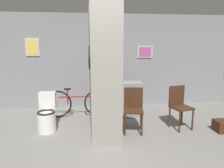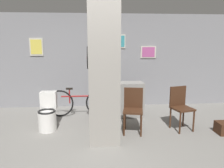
{
  "view_description": "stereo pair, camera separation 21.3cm",
  "coord_description": "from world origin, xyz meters",
  "px_view_note": "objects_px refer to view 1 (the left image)",
  "views": [
    {
      "loc": [
        -0.21,
        -3.55,
        1.81
      ],
      "look_at": [
        0.35,
        0.96,
        0.95
      ],
      "focal_mm": 35.0,
      "sensor_mm": 36.0,
      "label": 1
    },
    {
      "loc": [
        0.0,
        -3.57,
        1.81
      ],
      "look_at": [
        0.35,
        0.96,
        0.95
      ],
      "focal_mm": 35.0,
      "sensor_mm": 36.0,
      "label": 2
    }
  ],
  "objects_px": {
    "chair_near_pillar": "(133,107)",
    "chair_by_doorway": "(179,105)",
    "bicycle": "(78,103)",
    "toilet": "(47,115)",
    "bottle_tall": "(107,78)"
  },
  "relations": [
    {
      "from": "chair_near_pillar",
      "to": "chair_by_doorway",
      "type": "height_order",
      "value": "same"
    },
    {
      "from": "chair_near_pillar",
      "to": "chair_by_doorway",
      "type": "distance_m",
      "value": 1.02
    },
    {
      "from": "chair_by_doorway",
      "to": "bottle_tall",
      "type": "height_order",
      "value": "bottle_tall"
    },
    {
      "from": "bottle_tall",
      "to": "chair_by_doorway",
      "type": "bearing_deg",
      "value": -33.49
    },
    {
      "from": "toilet",
      "to": "bottle_tall",
      "type": "distance_m",
      "value": 1.67
    },
    {
      "from": "bottle_tall",
      "to": "bicycle",
      "type": "bearing_deg",
      "value": 177.71
    },
    {
      "from": "bottle_tall",
      "to": "chair_near_pillar",
      "type": "bearing_deg",
      "value": -67.41
    },
    {
      "from": "chair_near_pillar",
      "to": "bottle_tall",
      "type": "relative_size",
      "value": 3.31
    },
    {
      "from": "toilet",
      "to": "chair_by_doorway",
      "type": "relative_size",
      "value": 0.86
    },
    {
      "from": "chair_by_doorway",
      "to": "bottle_tall",
      "type": "distance_m",
      "value": 1.79
    },
    {
      "from": "chair_near_pillar",
      "to": "chair_by_doorway",
      "type": "xyz_separation_m",
      "value": [
        1.02,
        0.07,
        0.0
      ]
    },
    {
      "from": "toilet",
      "to": "bicycle",
      "type": "height_order",
      "value": "toilet"
    },
    {
      "from": "chair_near_pillar",
      "to": "bottle_tall",
      "type": "bearing_deg",
      "value": 123.76
    },
    {
      "from": "chair_near_pillar",
      "to": "bicycle",
      "type": "height_order",
      "value": "chair_near_pillar"
    },
    {
      "from": "chair_by_doorway",
      "to": "bottle_tall",
      "type": "bearing_deg",
      "value": 131.19
    }
  ]
}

